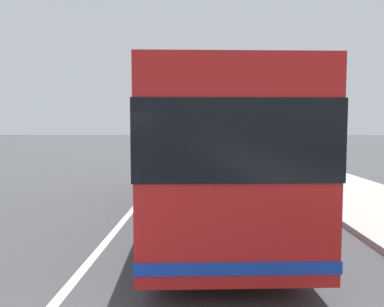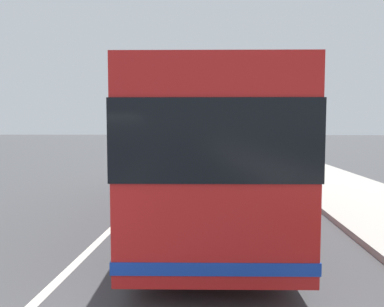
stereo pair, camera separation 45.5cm
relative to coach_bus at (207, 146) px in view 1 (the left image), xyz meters
The scene contains 7 objects.
sidewalk_curb 5.46m from the coach_bus, 70.35° to the right, with size 110.00×3.60×0.14m, color #B2ADA3.
lane_divider_line 3.23m from the coach_bus, 49.69° to the left, with size 110.00×0.16×0.01m, color silver.
coach_bus is the anchor object (origin of this frame).
car_oncoming 13.37m from the coach_bus, ahead, with size 4.04×1.93×1.48m.
car_behind_bus 28.30m from the coach_bus, ahead, with size 4.34×1.94×1.53m.
car_side_street 26.50m from the coach_bus, ahead, with size 4.58×2.15×1.50m.
car_ahead_same_lane 31.20m from the coach_bus, ahead, with size 3.95×1.94×1.54m.
Camera 1 is at (-1.33, -1.90, 2.28)m, focal length 34.39 mm.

